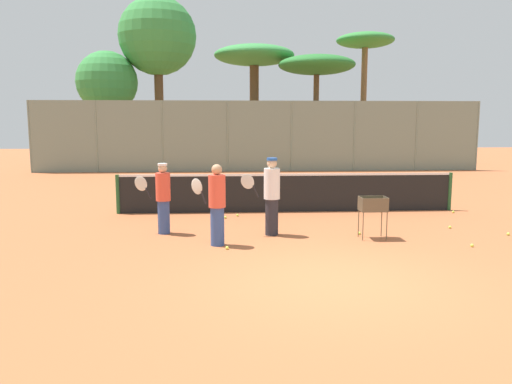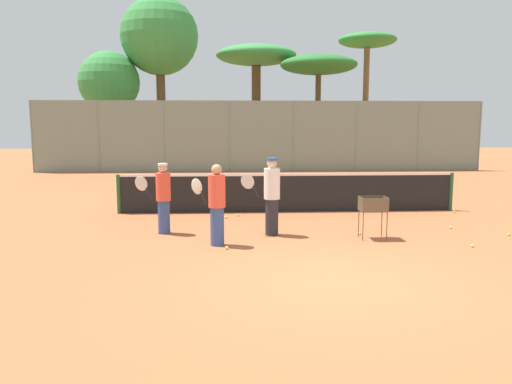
% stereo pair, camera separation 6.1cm
% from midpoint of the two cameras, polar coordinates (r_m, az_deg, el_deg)
% --- Properties ---
extents(ground_plane, '(80.00, 80.00, 0.00)m').
position_cam_midpoint_polar(ground_plane, '(8.01, 9.10, -10.15)').
color(ground_plane, '#B26038').
extents(tennis_net, '(9.36, 0.10, 1.07)m').
position_cam_midpoint_polar(tennis_net, '(13.83, 3.78, -0.00)').
color(tennis_net, '#26592D').
rests_on(tennis_net, ground_plane).
extents(back_fence, '(22.57, 0.08, 3.53)m').
position_cam_midpoint_polar(back_fence, '(25.11, 0.67, 6.38)').
color(back_fence, gray).
rests_on(back_fence, ground_plane).
extents(tree_0, '(3.50, 3.50, 7.82)m').
position_cam_midpoint_polar(tree_0, '(32.23, 12.65, 16.04)').
color(tree_0, brown).
rests_on(tree_0, ground_plane).
extents(tree_1, '(4.38, 4.38, 9.49)m').
position_cam_midpoint_polar(tree_1, '(30.08, -10.91, 16.95)').
color(tree_1, brown).
rests_on(tree_1, ground_plane).
extents(tree_2, '(4.32, 4.32, 6.19)m').
position_cam_midpoint_polar(tree_2, '(29.07, 7.23, 14.07)').
color(tree_2, brown).
rests_on(tree_2, ground_plane).
extents(tree_3, '(3.40, 3.40, 6.41)m').
position_cam_midpoint_polar(tree_3, '(29.82, -16.37, 11.91)').
color(tree_3, brown).
rests_on(tree_3, ground_plane).
extents(tree_4, '(4.78, 4.78, 7.01)m').
position_cam_midpoint_polar(tree_4, '(30.77, 0.08, 14.97)').
color(tree_4, brown).
rests_on(tree_4, ground_plane).
extents(player_white_outfit, '(0.86, 0.33, 1.58)m').
position_cam_midpoint_polar(player_white_outfit, '(11.29, -10.43, -0.58)').
color(player_white_outfit, '#334C8C').
rests_on(player_white_outfit, ground_plane).
extents(player_red_cap, '(0.76, 0.62, 1.65)m').
position_cam_midpoint_polar(player_red_cap, '(10.05, -4.36, -1.36)').
color(player_red_cap, '#334C8C').
rests_on(player_red_cap, ground_plane).
extents(player_yellow_shirt, '(0.91, 0.35, 1.71)m').
position_cam_midpoint_polar(player_yellow_shirt, '(10.94, 1.94, -0.37)').
color(player_yellow_shirt, '#26262D').
rests_on(player_yellow_shirt, ground_plane).
extents(ball_cart, '(0.56, 0.41, 0.90)m').
position_cam_midpoint_polar(ball_cart, '(10.91, 13.37, -1.75)').
color(ball_cart, brown).
rests_on(ball_cart, ground_plane).
extents(tennis_ball_0, '(0.07, 0.07, 0.07)m').
position_cam_midpoint_polar(tennis_ball_0, '(11.33, 11.91, -4.65)').
color(tennis_ball_0, '#D1E54C').
rests_on(tennis_ball_0, ground_plane).
extents(tennis_ball_1, '(0.07, 0.07, 0.07)m').
position_cam_midpoint_polar(tennis_ball_1, '(9.86, -3.18, -6.38)').
color(tennis_ball_1, '#D1E54C').
rests_on(tennis_ball_1, ground_plane).
extents(tennis_ball_2, '(0.07, 0.07, 0.07)m').
position_cam_midpoint_polar(tennis_ball_2, '(13.24, -1.94, -2.65)').
color(tennis_ball_2, '#D1E54C').
rests_on(tennis_ball_2, ground_plane).
extents(tennis_ball_3, '(0.07, 0.07, 0.07)m').
position_cam_midpoint_polar(tennis_ball_3, '(14.75, 21.84, -2.13)').
color(tennis_ball_3, '#D1E54C').
rests_on(tennis_ball_3, ground_plane).
extents(tennis_ball_4, '(0.07, 0.07, 0.07)m').
position_cam_midpoint_polar(tennis_ball_4, '(12.58, 21.48, -3.78)').
color(tennis_ball_4, '#D1E54C').
rests_on(tennis_ball_4, ground_plane).
extents(tennis_ball_5, '(0.07, 0.07, 0.07)m').
position_cam_midpoint_polar(tennis_ball_5, '(12.95, -3.33, -2.90)').
color(tennis_ball_5, '#D1E54C').
rests_on(tennis_ball_5, ground_plane).
extents(tennis_ball_6, '(0.07, 0.07, 0.07)m').
position_cam_midpoint_polar(tennis_ball_6, '(13.03, -3.84, -2.84)').
color(tennis_ball_6, '#D1E54C').
rests_on(tennis_ball_6, ground_plane).
extents(tennis_ball_7, '(0.07, 0.07, 0.07)m').
position_cam_midpoint_polar(tennis_ball_7, '(10.92, 23.64, -5.64)').
color(tennis_ball_7, '#D1E54C').
rests_on(tennis_ball_7, ground_plane).
extents(tennis_ball_8, '(0.07, 0.07, 0.07)m').
position_cam_midpoint_polar(tennis_ball_8, '(12.34, 27.07, -4.33)').
color(tennis_ball_8, '#D1E54C').
rests_on(tennis_ball_8, ground_plane).
extents(parked_car, '(4.20, 1.70, 1.60)m').
position_cam_midpoint_polar(parked_car, '(28.68, 4.06, 4.36)').
color(parked_car, '#232328').
rests_on(parked_car, ground_plane).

